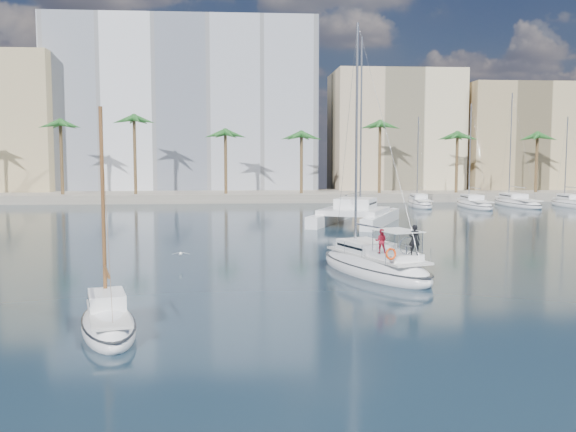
{
  "coord_description": "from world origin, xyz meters",
  "views": [
    {
      "loc": [
        -3.43,
        -34.13,
        6.79
      ],
      "look_at": [
        -0.67,
        1.5,
        3.33
      ],
      "focal_mm": 40.0,
      "sensor_mm": 36.0,
      "label": 1
    }
  ],
  "objects": [
    {
      "name": "palm_left",
      "position": [
        -34.0,
        57.0,
        10.28
      ],
      "size": [
        3.6,
        3.6,
        12.3
      ],
      "color": "brown",
      "rests_on": "ground"
    },
    {
      "name": "moored_yacht_c",
      "position": [
        33.0,
        47.0,
        0.0
      ],
      "size": [
        3.98,
        12.33,
        15.54
      ],
      "primitive_type": null,
      "rotation": [
        0.0,
        0.0,
        0.03
      ],
      "color": "white",
      "rests_on": "ground"
    },
    {
      "name": "moored_yacht_a",
      "position": [
        20.0,
        47.0,
        0.0
      ],
      "size": [
        3.37,
        9.52,
        11.9
      ],
      "primitive_type": null,
      "rotation": [
        0.0,
        0.0,
        -0.07
      ],
      "color": "white",
      "rests_on": "ground"
    },
    {
      "name": "building_modern",
      "position": [
        -12.0,
        73.0,
        14.0
      ],
      "size": [
        42.0,
        16.0,
        28.0
      ],
      "primitive_type": "cube",
      "color": "white",
      "rests_on": "ground"
    },
    {
      "name": "ground",
      "position": [
        0.0,
        0.0,
        0.0
      ],
      "size": [
        160.0,
        160.0,
        0.0
      ],
      "primitive_type": "plane",
      "color": "black",
      "rests_on": "ground"
    },
    {
      "name": "small_sloop",
      "position": [
        -8.45,
        -9.64,
        0.37
      ],
      "size": [
        3.56,
        6.67,
        9.16
      ],
      "rotation": [
        0.0,
        0.0,
        0.26
      ],
      "color": "white",
      "rests_on": "ground"
    },
    {
      "name": "moored_yacht_d",
      "position": [
        39.5,
        45.0,
        0.0
      ],
      "size": [
        3.52,
        9.55,
        11.9
      ],
      "primitive_type": null,
      "rotation": [
        0.0,
        0.0,
        0.09
      ],
      "color": "white",
      "rests_on": "ground"
    },
    {
      "name": "seagull",
      "position": [
        -6.99,
        5.2,
        0.7
      ],
      "size": [
        1.1,
        0.47,
        0.2
      ],
      "color": "silver",
      "rests_on": "ground"
    },
    {
      "name": "quay",
      "position": [
        0.0,
        61.0,
        0.6
      ],
      "size": [
        120.0,
        14.0,
        1.2
      ],
      "primitive_type": "cube",
      "color": "gray",
      "rests_on": "ground"
    },
    {
      "name": "building_beige",
      "position": [
        22.0,
        70.0,
        10.0
      ],
      "size": [
        20.0,
        14.0,
        20.0
      ],
      "primitive_type": "cube",
      "color": "beige",
      "rests_on": "ground"
    },
    {
      "name": "palm_right",
      "position": [
        34.0,
        57.0,
        10.28
      ],
      "size": [
        3.6,
        3.6,
        12.3
      ],
      "color": "brown",
      "rests_on": "ground"
    },
    {
      "name": "building_tan_right",
      "position": [
        42.0,
        68.0,
        9.0
      ],
      "size": [
        18.0,
        12.0,
        18.0
      ],
      "primitive_type": "cube",
      "color": "tan",
      "rests_on": "ground"
    },
    {
      "name": "catamaran",
      "position": [
        7.9,
        27.37,
        1.16
      ],
      "size": [
        10.91,
        14.01,
        18.22
      ],
      "rotation": [
        0.0,
        0.0,
        -0.43
      ],
      "color": "white",
      "rests_on": "ground"
    },
    {
      "name": "moored_yacht_b",
      "position": [
        26.5,
        45.0,
        0.0
      ],
      "size": [
        3.32,
        10.83,
        13.72
      ],
      "primitive_type": null,
      "rotation": [
        0.0,
        0.0,
        -0.02
      ],
      "color": "white",
      "rests_on": "ground"
    },
    {
      "name": "main_sloop",
      "position": [
        4.27,
        1.42,
        0.49
      ],
      "size": [
        6.55,
        10.66,
        15.1
      ],
      "rotation": [
        0.0,
        0.0,
        0.35
      ],
      "color": "white",
      "rests_on": "ground"
    },
    {
      "name": "palm_centre",
      "position": [
        0.0,
        57.0,
        10.28
      ],
      "size": [
        3.6,
        3.6,
        12.3
      ],
      "color": "brown",
      "rests_on": "ground"
    }
  ]
}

